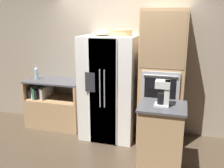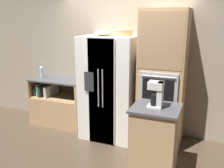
% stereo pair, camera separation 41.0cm
% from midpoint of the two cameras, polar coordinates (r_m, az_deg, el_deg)
% --- Properties ---
extents(ground_plane, '(20.00, 20.00, 0.00)m').
position_cam_midpoint_polar(ground_plane, '(4.71, 3.53, -11.90)').
color(ground_plane, '#4C3D2D').
extents(wall_back, '(12.00, 0.06, 2.80)m').
position_cam_midpoint_polar(wall_back, '(4.73, 5.67, 6.04)').
color(wall_back, tan).
rests_on(wall_back, ground_plane).
extents(counter_left, '(1.11, 0.61, 0.94)m').
position_cam_midpoint_polar(counter_left, '(5.21, -9.67, -5.13)').
color(counter_left, tan).
rests_on(counter_left, ground_plane).
extents(refrigerator, '(0.95, 0.84, 1.83)m').
position_cam_midpoint_polar(refrigerator, '(4.47, 2.20, -0.81)').
color(refrigerator, white).
rests_on(refrigerator, ground_plane).
extents(wall_oven, '(0.73, 0.74, 2.27)m').
position_cam_midpoint_polar(wall_oven, '(4.27, 14.20, 1.06)').
color(wall_oven, tan).
rests_on(wall_oven, ground_plane).
extents(island_counter, '(0.64, 0.60, 0.98)m').
position_cam_midpoint_polar(island_counter, '(3.61, 13.00, -12.45)').
color(island_counter, tan).
rests_on(island_counter, ground_plane).
extents(wicker_basket, '(0.38, 0.38, 0.12)m').
position_cam_midpoint_polar(wicker_basket, '(4.27, 5.05, 11.74)').
color(wicker_basket, tan).
rests_on(wicker_basket, refrigerator).
extents(fruit_bowl, '(0.32, 0.32, 0.08)m').
position_cam_midpoint_polar(fruit_bowl, '(4.37, 0.72, 11.59)').
color(fruit_bowl, beige).
rests_on(fruit_bowl, refrigerator).
extents(bottle_tall, '(0.07, 0.07, 0.29)m').
position_cam_midpoint_polar(bottle_tall, '(5.20, -13.66, 2.81)').
color(bottle_tall, silver).
rests_on(bottle_tall, counter_left).
extents(coffee_maker, '(0.19, 0.16, 0.35)m').
position_cam_midpoint_polar(coffee_maker, '(3.34, 13.76, -2.16)').
color(coffee_maker, white).
rests_on(coffee_maker, island_counter).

